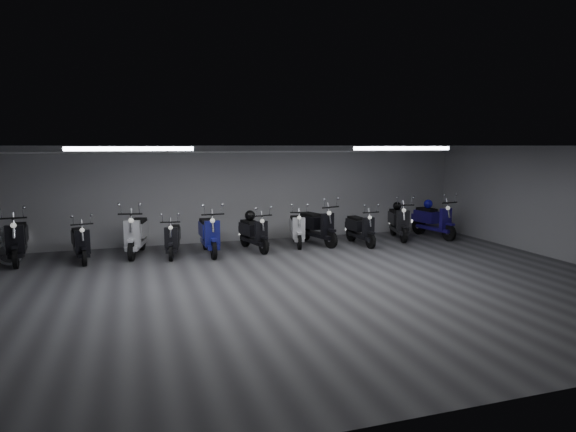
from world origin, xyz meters
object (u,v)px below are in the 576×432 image
object	(u,v)px
scooter_1	(80,237)
scooter_2	(136,228)
scooter_10	(434,215)
helmet_2	(428,204)
scooter_7	(317,220)
helmet_1	(250,216)
scooter_6	(297,223)
helmet_0	(397,206)
scooter_5	(254,227)
scooter_0	(17,233)
scooter_9	(399,217)
scooter_3	(173,233)
scooter_4	(209,228)
scooter_8	(361,223)

from	to	relation	value
scooter_1	scooter_2	xyz separation A→B (m)	(1.31, 0.31, 0.10)
scooter_10	helmet_2	xyz separation A→B (m)	(-0.05, 0.26, 0.30)
scooter_7	helmet_1	size ratio (longest dim) A/B	6.63
scooter_7	scooter_6	bearing A→B (deg)	158.19
helmet_0	scooter_2	bearing A→B (deg)	-178.81
scooter_5	scooter_1	bearing A→B (deg)	166.68
scooter_0	scooter_9	size ratio (longest dim) A/B	1.06
scooter_3	scooter_6	bearing A→B (deg)	15.81
helmet_0	helmet_1	distance (m)	4.68
helmet_1	scooter_10	bearing A→B (deg)	-0.81
scooter_4	scooter_8	world-z (taller)	scooter_4
helmet_2	scooter_7	bearing A→B (deg)	-177.18
helmet_0	helmet_2	size ratio (longest dim) A/B	0.93
scooter_3	scooter_1	bearing A→B (deg)	-173.10
scooter_7	scooter_9	bearing A→B (deg)	-15.67
scooter_3	scooter_10	world-z (taller)	scooter_10
scooter_0	helmet_2	size ratio (longest dim) A/B	7.21
scooter_1	scooter_7	bearing A→B (deg)	-9.63
scooter_3	scooter_5	world-z (taller)	scooter_5
helmet_0	scooter_9	bearing A→B (deg)	-105.86
scooter_2	scooter_3	distance (m)	0.98
scooter_6	scooter_1	bearing A→B (deg)	-165.14
scooter_10	scooter_7	bearing A→B (deg)	168.73
scooter_2	scooter_7	world-z (taller)	scooter_2
scooter_8	scooter_5	bearing A→B (deg)	172.84
scooter_2	helmet_1	distance (m)	2.97
scooter_3	scooter_4	bearing A→B (deg)	7.91
scooter_4	scooter_9	size ratio (longest dim) A/B	1.02
scooter_0	scooter_1	size ratio (longest dim) A/B	1.18
scooter_1	scooter_4	world-z (taller)	scooter_4
helmet_1	helmet_2	xyz separation A→B (m)	(5.70, 0.18, 0.09)
scooter_5	helmet_1	world-z (taller)	scooter_5
scooter_5	scooter_10	world-z (taller)	scooter_10
scooter_1	helmet_1	size ratio (longest dim) A/B	5.79
scooter_1	helmet_0	distance (m)	8.96
scooter_2	scooter_5	size ratio (longest dim) A/B	1.14
scooter_2	scooter_10	xyz separation A→B (m)	(8.71, -0.20, -0.01)
helmet_1	helmet_2	size ratio (longest dim) A/B	1.06
helmet_1	scooter_5	bearing A→B (deg)	-77.25
scooter_2	scooter_3	xyz separation A→B (m)	(0.87, -0.42, -0.12)
scooter_4	scooter_7	xyz separation A→B (m)	(3.11, 0.33, 0.01)
scooter_3	scooter_4	distance (m)	0.93
scooter_5	scooter_10	bearing A→B (deg)	-11.27
scooter_1	scooter_2	distance (m)	1.35
scooter_6	scooter_9	xyz separation A→B (m)	(3.23, -0.01, 0.06)
helmet_0	scooter_8	bearing A→B (deg)	-155.84
scooter_1	scooter_5	distance (m)	4.32
scooter_5	helmet_0	bearing A→B (deg)	-6.49
scooter_0	scooter_4	xyz separation A→B (m)	(4.53, -0.47, -0.03)
scooter_8	helmet_0	distance (m)	1.74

